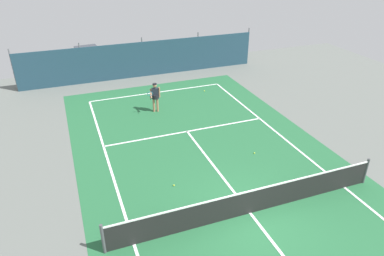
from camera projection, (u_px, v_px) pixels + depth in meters
name	position (u px, v px, depth m)	size (l,w,h in m)	color
ground_plane	(250.00, 213.00, 12.48)	(36.00, 36.00, 0.00)	slate
court_surface	(250.00, 213.00, 12.48)	(11.02, 26.60, 0.01)	#236038
tennis_net	(251.00, 202.00, 12.24)	(10.12, 0.10, 1.10)	black
back_fence	(142.00, 65.00, 25.11)	(16.30, 0.98, 2.70)	#1E3D4C
tennis_player	(155.00, 95.00, 19.41)	(0.79, 0.69, 1.64)	#9E7051
tennis_ball_near_player	(174.00, 185.00, 13.84)	(0.07, 0.07, 0.07)	#CCDB33
tennis_ball_midcourt	(254.00, 153.00, 15.93)	(0.07, 0.07, 0.07)	#CCDB33
tennis_ball_by_sideline	(204.00, 91.00, 22.49)	(0.07, 0.07, 0.07)	#CCDB33
parked_car	(89.00, 60.00, 25.64)	(2.34, 4.36, 1.68)	black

